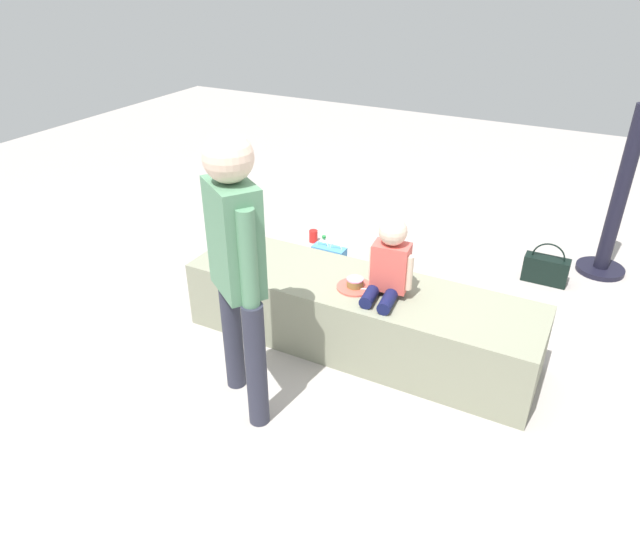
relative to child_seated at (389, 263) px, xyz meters
name	(u,v)px	position (x,y,z in m)	size (l,w,h in m)	color
ground_plane	(358,344)	(-0.19, 0.03, -0.66)	(12.00, 12.00, 0.00)	#A9A09B
concrete_ledge	(359,315)	(-0.19, 0.03, -0.44)	(2.20, 0.60, 0.45)	gray
child_seated	(389,263)	(0.00, 0.00, 0.00)	(0.28, 0.32, 0.48)	#121844
adult_standing	(236,256)	(-0.52, -0.74, 0.26)	(0.39, 0.33, 1.53)	#2A2C3B
cake_plate	(355,285)	(-0.20, -0.02, -0.19)	(0.22, 0.22, 0.07)	#E0594C
gift_bag	(329,262)	(-0.75, 0.73, -0.53)	(0.26, 0.10, 0.31)	#4C99E0
railing_post	(616,212)	(1.11, 1.81, -0.15)	(0.36, 0.36, 1.31)	black
water_bottle_near_gift	(324,250)	(-0.91, 0.95, -0.56)	(0.07, 0.07, 0.23)	silver
party_cup_red	(313,236)	(-1.15, 1.22, -0.61)	(0.07, 0.07, 0.11)	red
handbag_black_leather	(546,269)	(0.74, 1.43, -0.55)	(0.33, 0.12, 0.32)	black
handbag_brown_canvas	(389,283)	(-0.24, 0.70, -0.56)	(0.28, 0.12, 0.29)	brown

